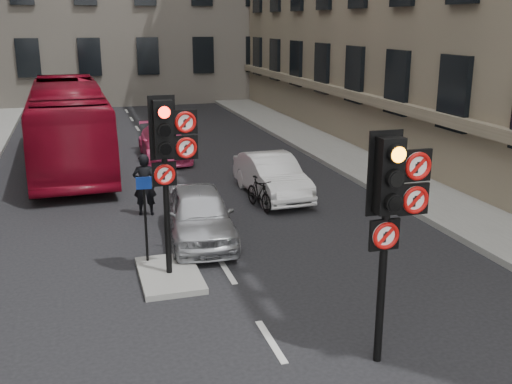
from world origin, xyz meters
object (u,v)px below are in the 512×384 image
motorcyclist (145,185)px  bus_red (69,124)px  car_white (272,176)px  car_pink (164,143)px  motorcycle (259,193)px  signal_near (393,200)px  car_silver (199,214)px  info_sign (145,207)px  signal_far (169,148)px

motorcyclist → bus_red: bearing=-61.6°
car_white → car_pink: bearing=109.5°
motorcycle → motorcyclist: bearing=164.2°
signal_near → car_pink: 15.21m
bus_red → motorcycle: (4.98, -7.02, -1.04)m
motorcycle → motorcyclist: 3.13m
car_silver → car_pink: 9.03m
bus_red → motorcyclist: (1.90, -6.63, -0.65)m
car_white → car_silver: bearing=-134.4°
info_sign → signal_far: bearing=-54.4°
car_white → info_sign: size_ratio=2.04×
car_silver → motorcyclist: (-1.02, 2.30, 0.20)m
bus_red → info_sign: (1.52, -10.20, -0.17)m
car_white → motorcycle: 1.33m
info_sign → motorcyclist: bearing=89.1°
motorcyclist → info_sign: 3.62m
car_white → info_sign: 6.03m
car_pink → info_sign: info_sign is taller
signal_far → car_white: bearing=53.3°
motorcycle → car_pink: bearing=94.0°
car_white → motorcycle: size_ratio=2.54×
car_silver → motorcycle: 2.82m
motorcyclist → info_sign: bearing=96.5°
car_silver → bus_red: (-2.91, 8.94, 0.85)m
signal_near → signal_far: (-2.60, 4.00, 0.12)m
signal_far → motorcycle: 5.44m
bus_red → info_sign: size_ratio=5.77×
motorcyclist → info_sign: size_ratio=0.91×
motorcycle → bus_red: bearing=116.7°
signal_far → motorcycle: (3.02, 3.92, -2.25)m
car_pink → bus_red: bearing=-178.5°
signal_far → car_pink: (1.43, 11.03, -2.11)m
car_silver → info_sign: 2.00m
signal_near → motorcyclist: bearing=107.8°
motorcycle → motorcyclist: size_ratio=0.89×
car_silver → info_sign: bearing=-132.5°
signal_far → bus_red: 11.19m
signal_near → car_white: (1.15, 9.02, -1.96)m
car_white → motorcyclist: (-3.81, -0.71, 0.22)m
car_silver → motorcycle: bearing=48.1°
motorcyclist → signal_near: bearing=120.2°
signal_far → bus_red: bearing=100.1°
car_pink → motorcycle: 7.28m
signal_far → car_silver: bearing=64.5°
signal_far → info_sign: (-0.44, 0.74, -1.39)m
car_white → info_sign: bearing=-135.9°
car_silver → car_white: bearing=52.4°
signal_near → car_white: size_ratio=0.94×
car_white → car_pink: 6.44m
motorcycle → car_silver: bearing=-145.7°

